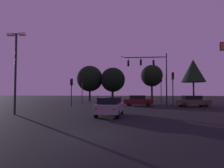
% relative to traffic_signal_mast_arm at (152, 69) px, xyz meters
% --- Properties ---
extents(ground_plane, '(168.00, 168.00, 0.00)m').
position_rel_traffic_signal_mast_arm_xyz_m(ground_plane, '(-4.37, 3.61, -5.46)').
color(ground_plane, black).
rests_on(ground_plane, ground).
extents(traffic_signal_mast_arm, '(6.90, 0.49, 7.78)m').
position_rel_traffic_signal_mast_arm_xyz_m(traffic_signal_mast_arm, '(0.00, 0.00, 0.00)').
color(traffic_signal_mast_arm, '#232326').
rests_on(traffic_signal_mast_arm, ground).
extents(traffic_light_corner_left, '(0.35, 0.38, 3.83)m').
position_rel_traffic_signal_mast_arm_xyz_m(traffic_light_corner_left, '(-11.16, -3.69, -2.73)').
color(traffic_light_corner_left, '#232326').
rests_on(traffic_light_corner_left, ground).
extents(traffic_light_corner_right, '(0.32, 0.36, 4.48)m').
position_rel_traffic_signal_mast_arm_xyz_m(traffic_light_corner_right, '(2.25, -4.04, -2.29)').
color(traffic_light_corner_right, '#232326').
rests_on(traffic_light_corner_right, ground).
extents(traffic_light_median, '(0.31, 0.35, 4.71)m').
position_rel_traffic_signal_mast_arm_xyz_m(traffic_light_median, '(-11.21, 1.91, -2.14)').
color(traffic_light_median, '#232326').
rests_on(traffic_light_median, ground).
extents(traffic_light_far_side, '(0.36, 0.38, 4.65)m').
position_rel_traffic_signal_mast_arm_xyz_m(traffic_light_far_side, '(1.88, 4.65, -2.17)').
color(traffic_light_far_side, '#232326').
rests_on(traffic_light_far_side, ground).
extents(car_nearside_lane, '(2.01, 4.55, 1.52)m').
position_rel_traffic_signal_mast_arm_xyz_m(car_nearside_lane, '(-4.53, -13.51, -4.66)').
color(car_nearside_lane, gray).
rests_on(car_nearside_lane, ground).
extents(car_crossing_left, '(4.23, 2.01, 1.52)m').
position_rel_traffic_signal_mast_arm_xyz_m(car_crossing_left, '(-2.03, -1.35, -4.66)').
color(car_crossing_left, '#4C0F0F').
rests_on(car_crossing_left, ground).
extents(car_crossing_right, '(4.32, 2.16, 1.52)m').
position_rel_traffic_signal_mast_arm_xyz_m(car_crossing_right, '(5.12, -2.19, -4.66)').
color(car_crossing_right, '#473828').
rests_on(car_crossing_right, ground).
extents(parking_lot_lamp_post, '(1.70, 0.36, 7.24)m').
position_rel_traffic_signal_mast_arm_xyz_m(parking_lot_lamp_post, '(-13.02, -13.41, -0.80)').
color(parking_lot_lamp_post, '#232326').
rests_on(parking_lot_lamp_post, ground).
extents(tree_behind_sign, '(5.23, 5.23, 9.27)m').
position_rel_traffic_signal_mast_arm_xyz_m(tree_behind_sign, '(10.25, 15.57, 1.27)').
color(tree_behind_sign, black).
rests_on(tree_behind_sign, ground).
extents(tree_left_far, '(5.69, 5.69, 7.83)m').
position_rel_traffic_signal_mast_arm_xyz_m(tree_left_far, '(-12.49, 12.64, -0.48)').
color(tree_left_far, black).
rests_on(tree_left_far, ground).
extents(tree_center_horizon, '(3.05, 3.05, 6.21)m').
position_rel_traffic_signal_mast_arm_xyz_m(tree_center_horizon, '(-8.41, 19.99, -0.69)').
color(tree_center_horizon, black).
rests_on(tree_center_horizon, ground).
extents(tree_right_cluster, '(5.08, 5.08, 8.39)m').
position_rel_traffic_signal_mast_arm_xyz_m(tree_right_cluster, '(1.30, 16.85, 0.37)').
color(tree_right_cluster, black).
rests_on(tree_right_cluster, ground).
extents(tree_lot_edge, '(5.28, 5.28, 7.33)m').
position_rel_traffic_signal_mast_arm_xyz_m(tree_lot_edge, '(-7.34, 12.42, -0.77)').
color(tree_lot_edge, black).
rests_on(tree_lot_edge, ground).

